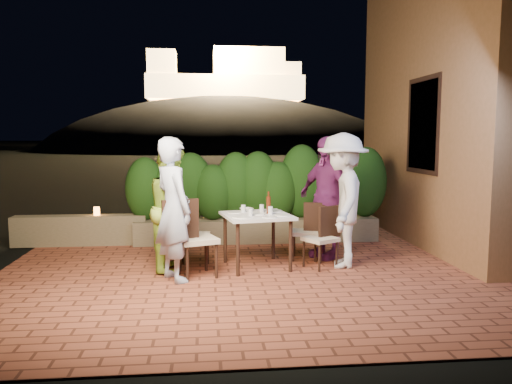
{
  "coord_description": "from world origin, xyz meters",
  "views": [
    {
      "loc": [
        -0.69,
        -6.24,
        1.83
      ],
      "look_at": [
        0.02,
        0.67,
        1.05
      ],
      "focal_mm": 35.0,
      "sensor_mm": 36.0,
      "label": 1
    }
  ],
  "objects": [
    {
      "name": "ground",
      "position": [
        0.0,
        0.0,
        -0.02
      ],
      "size": [
        400.0,
        400.0,
        0.0
      ],
      "primitive_type": "plane",
      "color": "black",
      "rests_on": "ground"
    },
    {
      "name": "terrace_floor",
      "position": [
        0.0,
        0.5,
        -0.07
      ],
      "size": [
        7.0,
        6.0,
        0.15
      ],
      "primitive_type": "cube",
      "color": "brown",
      "rests_on": "ground"
    },
    {
      "name": "building_wall",
      "position": [
        3.6,
        2.0,
        2.5
      ],
      "size": [
        1.6,
        5.0,
        5.0
      ],
      "primitive_type": "cube",
      "color": "#96653B",
      "rests_on": "ground"
    },
    {
      "name": "window_pane",
      "position": [
        2.82,
        1.5,
        2.0
      ],
      "size": [
        0.08,
        1.0,
        1.4
      ],
      "primitive_type": "cube",
      "color": "black",
      "rests_on": "building_wall"
    },
    {
      "name": "window_frame",
      "position": [
        2.81,
        1.5,
        2.0
      ],
      "size": [
        0.06,
        1.15,
        1.55
      ],
      "primitive_type": "cube",
      "color": "black",
      "rests_on": "building_wall"
    },
    {
      "name": "planter",
      "position": [
        0.2,
        2.3,
        0.2
      ],
      "size": [
        4.2,
        0.55,
        0.4
      ],
      "primitive_type": "cube",
      "color": "#6E6246",
      "rests_on": "ground"
    },
    {
      "name": "hedge",
      "position": [
        0.2,
        2.3,
        0.95
      ],
      "size": [
        4.0,
        0.7,
        1.1
      ],
      "primitive_type": null,
      "color": "#173A0F",
      "rests_on": "planter"
    },
    {
      "name": "parapet",
      "position": [
        -2.8,
        2.3,
        0.25
      ],
      "size": [
        2.2,
        0.3,
        0.5
      ],
      "primitive_type": "cube",
      "color": "#6E6246",
      "rests_on": "ground"
    },
    {
      "name": "hill",
      "position": [
        2.0,
        60.0,
        -4.0
      ],
      "size": [
        52.0,
        40.0,
        22.0
      ],
      "primitive_type": "ellipsoid",
      "color": "black",
      "rests_on": "ground"
    },
    {
      "name": "fortress",
      "position": [
        2.0,
        60.0,
        10.5
      ],
      "size": [
        26.0,
        8.0,
        8.0
      ],
      "primitive_type": null,
      "color": "#FFCC7A",
      "rests_on": "hill"
    },
    {
      "name": "dining_table",
      "position": [
        0.02,
        0.57,
        0.38
      ],
      "size": [
        1.04,
        1.04,
        0.75
      ],
      "primitive_type": null,
      "rotation": [
        0.0,
        0.0,
        0.19
      ],
      "color": "white",
      "rests_on": "ground"
    },
    {
      "name": "plate_nw",
      "position": [
        -0.21,
        0.31,
        0.76
      ],
      "size": [
        0.24,
        0.24,
        0.01
      ],
      "primitive_type": "cylinder",
      "color": "white",
      "rests_on": "dining_table"
    },
    {
      "name": "plate_sw",
      "position": [
        -0.28,
        0.73,
        0.76
      ],
      "size": [
        0.21,
        0.21,
        0.01
      ],
      "primitive_type": "cylinder",
      "color": "white",
      "rests_on": "dining_table"
    },
    {
      "name": "plate_ne",
      "position": [
        0.36,
        0.43,
        0.76
      ],
      "size": [
        0.21,
        0.21,
        0.01
      ],
      "primitive_type": "cylinder",
      "color": "white",
      "rests_on": "dining_table"
    },
    {
      "name": "plate_se",
      "position": [
        0.29,
        0.81,
        0.76
      ],
      "size": [
        0.24,
        0.24,
        0.01
      ],
      "primitive_type": "cylinder",
      "color": "white",
      "rests_on": "dining_table"
    },
    {
      "name": "plate_centre",
      "position": [
        0.02,
        0.57,
        0.76
      ],
      "size": [
        0.23,
        0.23,
        0.01
      ],
      "primitive_type": "cylinder",
      "color": "white",
      "rests_on": "dining_table"
    },
    {
      "name": "plate_front",
      "position": [
        0.16,
        0.29,
        0.76
      ],
      "size": [
        0.2,
        0.2,
        0.01
      ],
      "primitive_type": "cylinder",
      "color": "white",
      "rests_on": "dining_table"
    },
    {
      "name": "glass_nw",
      "position": [
        -0.09,
        0.41,
        0.8
      ],
      "size": [
        0.06,
        0.06,
        0.1
      ],
      "primitive_type": "cylinder",
      "color": "silver",
      "rests_on": "dining_table"
    },
    {
      "name": "glass_sw",
      "position": [
        -0.16,
        0.75,
        0.8
      ],
      "size": [
        0.06,
        0.06,
        0.11
      ],
      "primitive_type": "cylinder",
      "color": "silver",
      "rests_on": "dining_table"
    },
    {
      "name": "glass_ne",
      "position": [
        0.2,
        0.53,
        0.81
      ],
      "size": [
        0.07,
        0.07,
        0.11
      ],
      "primitive_type": "cylinder",
      "color": "silver",
      "rests_on": "dining_table"
    },
    {
      "name": "glass_se",
      "position": [
        0.11,
        0.75,
        0.81
      ],
      "size": [
        0.07,
        0.07,
        0.11
      ],
      "primitive_type": "cylinder",
      "color": "silver",
      "rests_on": "dining_table"
    },
    {
      "name": "beer_bottle",
      "position": [
        0.19,
        0.61,
        0.91
      ],
      "size": [
        0.06,
        0.06,
        0.31
      ],
      "primitive_type": null,
      "color": "#4A1B0C",
      "rests_on": "dining_table"
    },
    {
      "name": "bowl",
      "position": [
        -0.1,
        0.87,
        0.77
      ],
      "size": [
        0.24,
        0.24,
        0.05
      ],
      "primitive_type": "imported",
      "rotation": [
        0.0,
        0.0,
        0.41
      ],
      "color": "white",
      "rests_on": "dining_table"
    },
    {
      "name": "chair_left_front",
      "position": [
        -0.81,
        0.18,
        0.51
      ],
      "size": [
        0.61,
        0.61,
        1.03
      ],
      "primitive_type": null,
      "rotation": [
        0.0,
        0.0,
        0.33
      ],
      "color": "black",
      "rests_on": "ground"
    },
    {
      "name": "chair_left_back",
      "position": [
        -0.86,
        0.63,
        0.47
      ],
      "size": [
        0.46,
        0.46,
        0.94
      ],
      "primitive_type": null,
      "rotation": [
        0.0,
        0.0,
        -0.07
      ],
      "color": "black",
      "rests_on": "ground"
    },
    {
      "name": "chair_right_front",
      "position": [
        0.89,
        0.46,
        0.43
      ],
      "size": [
        0.54,
        0.54,
        0.85
      ],
      "primitive_type": null,
      "rotation": [
        0.0,
        0.0,
        3.66
      ],
      "color": "black",
      "rests_on": "ground"
    },
    {
      "name": "chair_right_back",
      "position": [
        0.77,
        0.94,
        0.43
      ],
      "size": [
        0.48,
        0.48,
        0.86
      ],
      "primitive_type": null,
      "rotation": [
        0.0,
        0.0,
        2.91
      ],
      "color": "black",
      "rests_on": "ground"
    },
    {
      "name": "diner_blue",
      "position": [
        -1.09,
        0.06,
        0.91
      ],
      "size": [
        0.71,
        0.79,
        1.82
      ],
      "primitive_type": "imported",
      "rotation": [
        0.0,
        0.0,
        2.11
      ],
      "color": "#A4B5D3",
      "rests_on": "ground"
    },
    {
      "name": "diner_green",
      "position": [
        -1.13,
        0.6,
        0.85
      ],
      "size": [
        0.67,
        0.85,
        1.69
      ],
      "primitive_type": "imported",
      "rotation": [
        0.0,
        0.0,
        1.53
      ],
      "color": "#B6E347",
      "rests_on": "ground"
    },
    {
      "name": "diner_white",
      "position": [
        1.21,
        0.51,
        0.94
      ],
      "size": [
        0.97,
        1.34,
        1.88
      ],
      "primitive_type": "imported",
      "rotation": [
        0.0,
        0.0,
        -1.81
      ],
      "color": "silver",
      "rests_on": "ground"
    },
    {
      "name": "diner_purple",
      "position": [
        1.11,
        1.03,
        0.91
      ],
      "size": [
        0.93,
        1.15,
        1.83
      ],
      "primitive_type": "imported",
      "rotation": [
        0.0,
        0.0,
        -1.03
      ],
      "color": "#75276F",
      "rests_on": "ground"
    },
    {
      "name": "parapet_lamp",
      "position": [
        -2.52,
        2.3,
        0.57
      ],
      "size": [
        0.1,
        0.1,
        0.14
      ],
      "primitive_type": "cylinder",
      "color": "orange",
      "rests_on": "parapet"
    }
  ]
}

